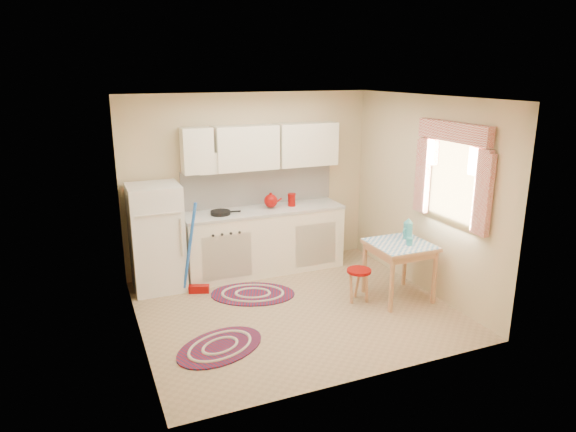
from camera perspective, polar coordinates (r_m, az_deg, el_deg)
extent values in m
plane|color=tan|center=(6.33, 0.70, -10.23)|extent=(3.60, 3.60, 0.00)
cube|color=silver|center=(5.69, 0.79, 13.02)|extent=(3.60, 3.20, 0.04)
cube|color=#C9B388|center=(7.34, -4.23, 3.78)|extent=(3.60, 0.04, 2.50)
cube|color=#C9B388|center=(4.53, 8.82, -4.12)|extent=(3.60, 0.04, 2.50)
cube|color=#C9B388|center=(5.45, -16.90, -1.17)|extent=(0.04, 3.20, 2.50)
cube|color=#C9B388|center=(6.78, 14.86, 2.27)|extent=(0.04, 3.20, 2.50)
cube|color=white|center=(7.38, -3.26, 3.42)|extent=(2.25, 0.03, 0.55)
cube|color=white|center=(7.13, -2.93, 7.69)|extent=(2.25, 0.33, 0.60)
cube|color=white|center=(6.29, 17.92, 3.79)|extent=(0.04, 0.85, 0.95)
cube|color=white|center=(6.84, -14.41, -2.36)|extent=(0.65, 0.60, 1.40)
cube|color=white|center=(7.31, -2.69, -2.84)|extent=(2.25, 0.60, 0.88)
cube|color=beige|center=(7.17, -2.74, 0.64)|extent=(2.27, 0.62, 0.04)
cylinder|color=black|center=(6.93, -7.51, 0.37)|extent=(0.31, 0.31, 0.05)
cylinder|color=#8E0705|center=(7.30, 0.41, 1.74)|extent=(0.13, 0.13, 0.16)
cube|color=tan|center=(6.62, 12.19, -5.98)|extent=(0.72, 0.72, 0.72)
cylinder|color=#8E0705|center=(6.49, 7.83, -7.64)|extent=(0.40, 0.40, 0.42)
cylinder|color=teal|center=(6.44, 13.34, -2.80)|extent=(0.10, 0.10, 0.10)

